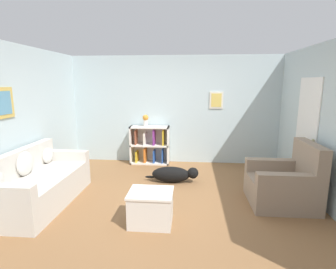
% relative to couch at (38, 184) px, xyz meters
% --- Properties ---
extents(ground_plane, '(14.00, 14.00, 0.00)m').
position_rel_couch_xyz_m(ground_plane, '(2.06, 0.33, -0.33)').
color(ground_plane, brown).
extents(wall_back, '(5.60, 0.13, 2.60)m').
position_rel_couch_xyz_m(wall_back, '(2.07, 2.58, 0.97)').
color(wall_back, silver).
rests_on(wall_back, ground_plane).
extents(wall_left, '(0.13, 5.00, 2.60)m').
position_rel_couch_xyz_m(wall_left, '(-0.49, 0.33, 0.97)').
color(wall_left, silver).
rests_on(wall_left, ground_plane).
extents(wall_right, '(0.16, 5.00, 2.60)m').
position_rel_couch_xyz_m(wall_right, '(4.61, 0.35, 0.96)').
color(wall_right, silver).
rests_on(wall_right, ground_plane).
extents(couch, '(0.88, 1.90, 0.89)m').
position_rel_couch_xyz_m(couch, '(0.00, 0.00, 0.00)').
color(couch, beige).
rests_on(couch, ground_plane).
extents(bookshelf, '(0.94, 0.34, 0.92)m').
position_rel_couch_xyz_m(bookshelf, '(1.47, 2.36, 0.12)').
color(bookshelf, silver).
rests_on(bookshelf, ground_plane).
extents(recliner_chair, '(0.99, 0.95, 1.03)m').
position_rel_couch_xyz_m(recliner_chair, '(4.02, 0.34, 0.02)').
color(recliner_chair, gray).
rests_on(recliner_chair, ground_plane).
extents(coffee_table, '(0.61, 0.50, 0.47)m').
position_rel_couch_xyz_m(coffee_table, '(1.93, -0.46, -0.08)').
color(coffee_table, silver).
rests_on(coffee_table, ground_plane).
extents(dog, '(1.07, 0.29, 0.32)m').
position_rel_couch_xyz_m(dog, '(2.14, 1.12, -0.16)').
color(dog, black).
rests_on(dog, ground_plane).
extents(vase, '(0.14, 0.14, 0.28)m').
position_rel_couch_xyz_m(vase, '(1.38, 2.34, 0.75)').
color(vase, silver).
rests_on(vase, bookshelf).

